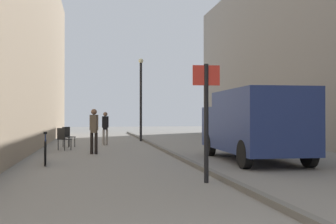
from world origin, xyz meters
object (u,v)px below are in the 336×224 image
object	(u,v)px
pedestrian_mid_block	(105,126)
cafe_chair_near_window	(63,137)
street_sign_post	(206,112)
lamp_post	(141,94)
pedestrian_main_foreground	(94,128)
delivery_van	(254,123)
cafe_chair_by_doorway	(68,135)
bicycle_leaning	(45,151)

from	to	relation	value
pedestrian_mid_block	cafe_chair_near_window	world-z (taller)	pedestrian_mid_block
street_sign_post	pedestrian_mid_block	bearing A→B (deg)	-77.14
pedestrian_mid_block	lamp_post	xyz separation A→B (m)	(2.11, 2.91, 1.77)
pedestrian_main_foreground	pedestrian_mid_block	xyz separation A→B (m)	(0.57, 4.69, -0.04)
pedestrian_mid_block	delivery_van	bearing A→B (deg)	131.04
street_sign_post	cafe_chair_by_doorway	distance (m)	11.62
street_sign_post	cafe_chair_by_doorway	xyz separation A→B (m)	(-3.59, 11.00, -1.00)
pedestrian_mid_block	street_sign_post	distance (m)	12.06
street_sign_post	bicycle_leaning	bearing A→B (deg)	-43.58
cafe_chair_near_window	cafe_chair_by_doorway	distance (m)	1.78
cafe_chair_by_doorway	bicycle_leaning	bearing A→B (deg)	43.37
street_sign_post	lamp_post	xyz separation A→B (m)	(0.27, 14.81, 1.18)
bicycle_leaning	cafe_chair_near_window	size ratio (longest dim) A/B	1.88
bicycle_leaning	cafe_chair_by_doorway	bearing A→B (deg)	81.94
cafe_chair_near_window	cafe_chair_by_doorway	xyz separation A→B (m)	(0.08, 1.78, 0.00)
street_sign_post	cafe_chair_near_window	size ratio (longest dim) A/B	2.77
pedestrian_mid_block	delivery_van	world-z (taller)	delivery_van
pedestrian_main_foreground	delivery_van	world-z (taller)	delivery_van
pedestrian_main_foreground	bicycle_leaning	xyz separation A→B (m)	(-1.46, -2.97, -0.61)
cafe_chair_near_window	bicycle_leaning	bearing A→B (deg)	-50.56
lamp_post	bicycle_leaning	world-z (taller)	lamp_post
pedestrian_main_foreground	delivery_van	bearing A→B (deg)	-14.94
cafe_chair_near_window	lamp_post	bearing A→B (deg)	96.18
street_sign_post	lamp_post	bearing A→B (deg)	-86.95
lamp_post	cafe_chair_near_window	size ratio (longest dim) A/B	5.06
pedestrian_main_foreground	cafe_chair_near_window	size ratio (longest dim) A/B	1.83
delivery_van	bicycle_leaning	distance (m)	6.61
lamp_post	cafe_chair_by_doorway	xyz separation A→B (m)	(-3.87, -3.80, -2.18)
lamp_post	cafe_chair_by_doorway	bearing A→B (deg)	-135.47
delivery_van	cafe_chair_by_doorway	bearing A→B (deg)	133.21
delivery_van	pedestrian_mid_block	bearing A→B (deg)	121.19
delivery_van	lamp_post	world-z (taller)	lamp_post
lamp_post	bicycle_leaning	size ratio (longest dim) A/B	2.69
pedestrian_mid_block	cafe_chair_by_doorway	size ratio (longest dim) A/B	1.75
cafe_chair_near_window	cafe_chair_by_doorway	size ratio (longest dim) A/B	1.00
bicycle_leaning	cafe_chair_near_window	xyz separation A→B (m)	(0.18, 4.99, 0.17)
street_sign_post	cafe_chair_by_doorway	world-z (taller)	street_sign_post
delivery_van	cafe_chair_by_doorway	size ratio (longest dim) A/B	5.77
bicycle_leaning	lamp_post	bearing A→B (deg)	62.81
pedestrian_mid_block	street_sign_post	world-z (taller)	street_sign_post
street_sign_post	delivery_van	bearing A→B (deg)	-120.50
pedestrian_mid_block	street_sign_post	bearing A→B (deg)	110.37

